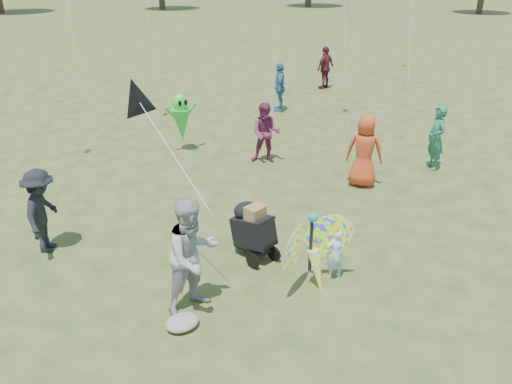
{
  "coord_description": "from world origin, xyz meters",
  "views": [
    {
      "loc": [
        -4.92,
        -5.97,
        5.25
      ],
      "look_at": [
        -0.2,
        1.5,
        1.1
      ],
      "focal_mm": 35.0,
      "sensor_mm": 36.0,
      "label": 1
    }
  ],
  "objects_px": {
    "crowd_c": "(280,87)",
    "alien_kite": "(181,119)",
    "crowd_h": "(325,68)",
    "crowd_a": "(364,151)",
    "adult_man": "(193,256)",
    "butterfly_kite": "(314,252)",
    "crowd_f": "(436,138)",
    "crowd_e": "(266,133)",
    "crowd_b": "(42,211)",
    "child_girl": "(335,254)",
    "jogging_stroller": "(252,227)"
  },
  "relations": [
    {
      "from": "crowd_c",
      "to": "jogging_stroller",
      "type": "distance_m",
      "value": 10.23
    },
    {
      "from": "crowd_h",
      "to": "adult_man",
      "type": "bearing_deg",
      "value": 28.76
    },
    {
      "from": "crowd_c",
      "to": "crowd_f",
      "type": "bearing_deg",
      "value": 39.03
    },
    {
      "from": "crowd_b",
      "to": "jogging_stroller",
      "type": "distance_m",
      "value": 4.04
    },
    {
      "from": "child_girl",
      "to": "crowd_c",
      "type": "height_order",
      "value": "crowd_c"
    },
    {
      "from": "crowd_c",
      "to": "butterfly_kite",
      "type": "bearing_deg",
      "value": 5.16
    },
    {
      "from": "crowd_a",
      "to": "butterfly_kite",
      "type": "height_order",
      "value": "crowd_a"
    },
    {
      "from": "crowd_b",
      "to": "crowd_h",
      "type": "relative_size",
      "value": 0.94
    },
    {
      "from": "crowd_b",
      "to": "adult_man",
      "type": "bearing_deg",
      "value": -122.63
    },
    {
      "from": "crowd_h",
      "to": "butterfly_kite",
      "type": "height_order",
      "value": "crowd_h"
    },
    {
      "from": "crowd_f",
      "to": "adult_man",
      "type": "bearing_deg",
      "value": -50.39
    },
    {
      "from": "butterfly_kite",
      "to": "alien_kite",
      "type": "relative_size",
      "value": 1.0
    },
    {
      "from": "alien_kite",
      "to": "crowd_a",
      "type": "bearing_deg",
      "value": -59.49
    },
    {
      "from": "adult_man",
      "to": "butterfly_kite",
      "type": "distance_m",
      "value": 2.09
    },
    {
      "from": "crowd_c",
      "to": "crowd_e",
      "type": "bearing_deg",
      "value": -1.97
    },
    {
      "from": "child_girl",
      "to": "butterfly_kite",
      "type": "height_order",
      "value": "butterfly_kite"
    },
    {
      "from": "crowd_c",
      "to": "butterfly_kite",
      "type": "distance_m",
      "value": 11.2
    },
    {
      "from": "crowd_f",
      "to": "crowd_b",
      "type": "bearing_deg",
      "value": -71.13
    },
    {
      "from": "crowd_b",
      "to": "crowd_e",
      "type": "relative_size",
      "value": 1.0
    },
    {
      "from": "alien_kite",
      "to": "crowd_f",
      "type": "bearing_deg",
      "value": -43.69
    },
    {
      "from": "crowd_c",
      "to": "butterfly_kite",
      "type": "height_order",
      "value": "crowd_c"
    },
    {
      "from": "crowd_f",
      "to": "butterfly_kite",
      "type": "xyz_separation_m",
      "value": [
        -6.15,
        -2.53,
        -0.19
      ]
    },
    {
      "from": "jogging_stroller",
      "to": "alien_kite",
      "type": "relative_size",
      "value": 0.64
    },
    {
      "from": "child_girl",
      "to": "crowd_c",
      "type": "xyz_separation_m",
      "value": [
        5.4,
        9.52,
        0.39
      ]
    },
    {
      "from": "crowd_h",
      "to": "alien_kite",
      "type": "distance_m",
      "value": 9.49
    },
    {
      "from": "adult_man",
      "to": "crowd_c",
      "type": "xyz_separation_m",
      "value": [
        7.89,
        8.96,
        -0.11
      ]
    },
    {
      "from": "crowd_e",
      "to": "butterfly_kite",
      "type": "xyz_separation_m",
      "value": [
        -2.57,
        -5.4,
        -0.16
      ]
    },
    {
      "from": "crowd_a",
      "to": "jogging_stroller",
      "type": "distance_m",
      "value": 4.33
    },
    {
      "from": "child_girl",
      "to": "crowd_b",
      "type": "bearing_deg",
      "value": -29.39
    },
    {
      "from": "crowd_a",
      "to": "crowd_h",
      "type": "distance_m",
      "value": 10.44
    },
    {
      "from": "child_girl",
      "to": "crowd_b",
      "type": "distance_m",
      "value": 5.6
    },
    {
      "from": "crowd_h",
      "to": "crowd_a",
      "type": "bearing_deg",
      "value": 41.56
    },
    {
      "from": "jogging_stroller",
      "to": "child_girl",
      "type": "bearing_deg",
      "value": -74.41
    },
    {
      "from": "adult_man",
      "to": "crowd_h",
      "type": "bearing_deg",
      "value": 32.28
    },
    {
      "from": "crowd_f",
      "to": "child_girl",
      "type": "bearing_deg",
      "value": -39.91
    },
    {
      "from": "child_girl",
      "to": "alien_kite",
      "type": "xyz_separation_m",
      "value": [
        0.48,
        7.48,
        0.48
      ]
    },
    {
      "from": "crowd_b",
      "to": "alien_kite",
      "type": "height_order",
      "value": "alien_kite"
    },
    {
      "from": "crowd_c",
      "to": "crowd_e",
      "type": "xyz_separation_m",
      "value": [
        -3.32,
        -4.12,
        -0.04
      ]
    },
    {
      "from": "adult_man",
      "to": "crowd_b",
      "type": "height_order",
      "value": "adult_man"
    },
    {
      "from": "crowd_b",
      "to": "crowd_f",
      "type": "xyz_separation_m",
      "value": [
        9.8,
        -1.22,
        0.03
      ]
    },
    {
      "from": "crowd_a",
      "to": "crowd_f",
      "type": "distance_m",
      "value": 2.4
    },
    {
      "from": "crowd_a",
      "to": "crowd_e",
      "type": "bearing_deg",
      "value": -16.43
    },
    {
      "from": "crowd_c",
      "to": "alien_kite",
      "type": "distance_m",
      "value": 5.33
    },
    {
      "from": "crowd_b",
      "to": "jogging_stroller",
      "type": "xyz_separation_m",
      "value": [
        3.3,
        -2.32,
        -0.24
      ]
    },
    {
      "from": "child_girl",
      "to": "adult_man",
      "type": "distance_m",
      "value": 2.6
    },
    {
      "from": "child_girl",
      "to": "butterfly_kite",
      "type": "bearing_deg",
      "value": 12.21
    },
    {
      "from": "crowd_f",
      "to": "alien_kite",
      "type": "distance_m",
      "value": 7.16
    },
    {
      "from": "adult_man",
      "to": "crowd_e",
      "type": "relative_size",
      "value": 1.17
    },
    {
      "from": "crowd_e",
      "to": "crowd_f",
      "type": "height_order",
      "value": "crowd_f"
    },
    {
      "from": "butterfly_kite",
      "to": "crowd_c",
      "type": "bearing_deg",
      "value": 58.21
    }
  ]
}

